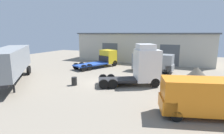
# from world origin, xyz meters

# --- Properties ---
(ground_plane) EXTENTS (60.00, 60.00, 0.00)m
(ground_plane) POSITION_xyz_m (0.00, 0.00, 0.00)
(ground_plane) COLOR gray
(warehouse_building) EXTENTS (25.62, 9.43, 5.55)m
(warehouse_building) POSITION_xyz_m (0.00, 18.46, 2.78)
(warehouse_building) COLOR #B7B2A3
(warehouse_building) RESTS_ON ground_plane
(tractor_unit_white) EXTENTS (6.74, 5.24, 4.38)m
(tractor_unit_white) POSITION_xyz_m (4.12, 1.26, 2.06)
(tractor_unit_white) COLOR silver
(tractor_unit_white) RESTS_ON ground_plane
(container_trailer_black) EXTENTS (9.50, 10.19, 3.88)m
(container_trailer_black) POSITION_xyz_m (-9.20, -3.99, 2.49)
(container_trailer_black) COLOR gray
(container_trailer_black) RESTS_ON ground_plane
(flatbed_truck_yellow) EXTENTS (5.09, 7.58, 2.70)m
(flatbed_truck_yellow) POSITION_xyz_m (-4.39, 9.00, 1.30)
(flatbed_truck_yellow) COLOR yellow
(flatbed_truck_yellow) RESTS_ON ground_plane
(delivery_van_orange) EXTENTS (5.90, 3.52, 2.57)m
(delivery_van_orange) POSITION_xyz_m (9.54, -4.42, 1.40)
(delivery_van_orange) COLOR orange
(delivery_van_orange) RESTS_ON ground_plane
(delivery_van_grey) EXTENTS (5.87, 2.48, 2.59)m
(delivery_van_grey) POSITION_xyz_m (3.98, 8.23, 1.41)
(delivery_van_grey) COLOR gray
(delivery_van_grey) RESTS_ON ground_plane
(gravel_pile) EXTENTS (3.87, 3.87, 1.99)m
(gravel_pile) POSITION_xyz_m (9.46, 3.40, 1.00)
(gravel_pile) COLOR #565147
(gravel_pile) RESTS_ON ground_plane
(oil_drum) EXTENTS (0.58, 0.58, 0.88)m
(oil_drum) POSITION_xyz_m (-2.47, -1.88, 0.44)
(oil_drum) COLOR black
(oil_drum) RESTS_ON ground_plane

